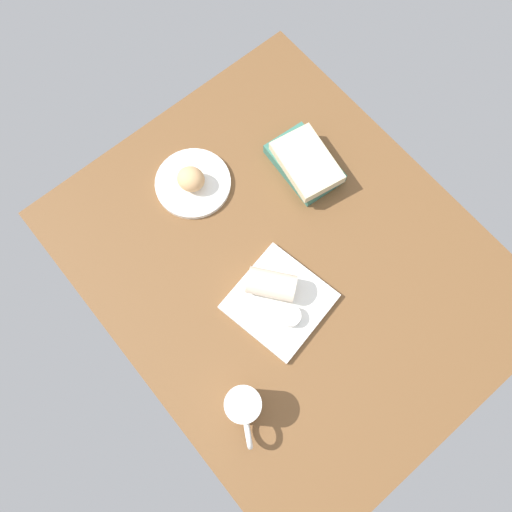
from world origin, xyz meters
The scene contains 8 objects.
dining_table centered at (0.00, 0.00, 2.00)cm, with size 110.00×90.00×4.00cm, color brown.
round_plate centered at (-32.25, -5.01, 4.70)cm, with size 19.95×19.95×1.40cm, color white.
scone_pastry centered at (-31.81, -5.51, 8.47)cm, with size 7.23×6.63×6.13cm, color tan.
square_plate centered at (6.50, -8.36, 4.80)cm, with size 21.42×21.42×1.60cm, color white.
sauce_cup centered at (11.26, -9.08, 6.98)cm, with size 5.01×5.01×2.58cm.
breakfast_wrap centered at (2.68, -7.78, 8.88)cm, with size 6.55×6.55×11.58cm, color beige.
book_stack centered at (-16.88, 20.62, 7.04)cm, with size 21.55×15.24×6.28cm.
coffee_mug centered at (20.30, -30.91, 9.27)cm, with size 12.59×9.30×10.32cm.
Camera 1 is at (24.71, -31.06, 130.49)cm, focal length 36.89 mm.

